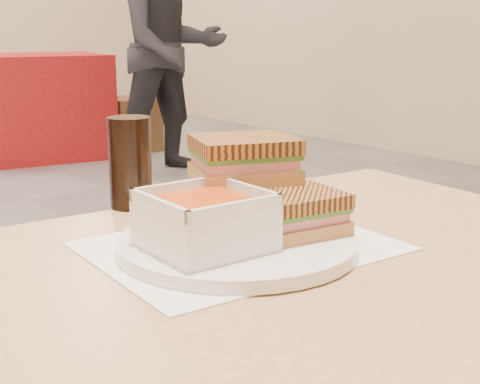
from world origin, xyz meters
TOP-DOWN VIEW (x-y plane):
  - tray_liner at (0.02, -1.99)m, footprint 0.36×0.29m
  - plate at (0.00, -2.00)m, footprint 0.28×0.28m
  - soup_bowl at (-0.05, -2.01)m, footprint 0.13×0.13m
  - panini_lower at (0.07, -2.03)m, footprint 0.12×0.11m
  - panini_upper at (0.06, -1.94)m, footprint 0.15×0.14m
  - cola_glass at (0.01, -1.75)m, footprint 0.06×0.06m
  - bg_table_1 at (1.68, 2.57)m, footprint 1.05×1.05m
  - bg_chair_1r at (2.32, 2.34)m, footprint 0.40×0.40m
  - patron_b at (2.13, 1.40)m, footprint 0.89×0.72m

SIDE VIEW (x-z plane):
  - bg_chair_1r at x=2.32m, z-range 0.00..0.43m
  - bg_table_1 at x=1.68m, z-range 0.00..0.79m
  - tray_liner at x=0.02m, z-range 0.75..0.75m
  - plate at x=0.00m, z-range 0.75..0.77m
  - panini_lower at x=0.07m, z-range 0.77..0.82m
  - soup_bowl at x=-0.05m, z-range 0.76..0.83m
  - cola_glass at x=0.01m, z-range 0.75..0.88m
  - panini_upper at x=0.06m, z-range 0.82..0.87m
  - patron_b at x=2.13m, z-range 0.00..1.72m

